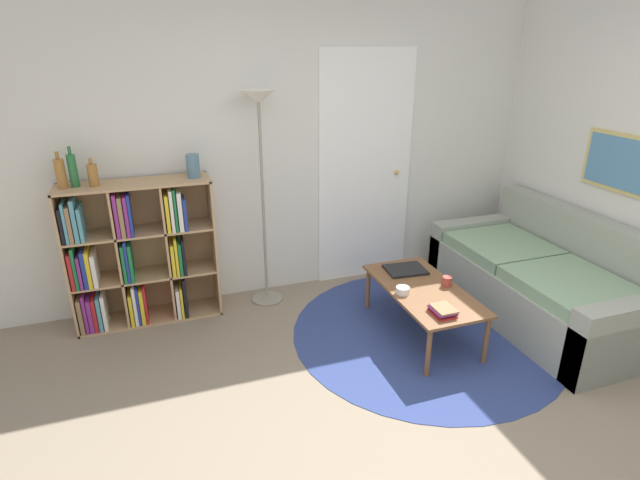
{
  "coord_description": "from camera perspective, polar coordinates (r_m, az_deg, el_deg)",
  "views": [
    {
      "loc": [
        -1.24,
        -1.8,
        2.15
      ],
      "look_at": [
        -0.19,
        1.26,
        0.85
      ],
      "focal_mm": 28.0,
      "sensor_mm": 36.0,
      "label": 1
    }
  ],
  "objects": [
    {
      "name": "coffee_table",
      "position": [
        3.91,
        11.71,
        -5.89
      ],
      "size": [
        0.54,
        1.07,
        0.39
      ],
      "color": "brown",
      "rests_on": "ground_plane"
    },
    {
      "name": "bottle_middle",
      "position": [
        4.04,
        -26.4,
        7.18
      ],
      "size": [
        0.06,
        0.06,
        0.29
      ],
      "color": "#236633",
      "rests_on": "bookshelf"
    },
    {
      "name": "rug",
      "position": [
        4.1,
        11.96,
        -10.25
      ],
      "size": [
        2.1,
        2.1,
        0.01
      ],
      "color": "navy",
      "rests_on": "ground_plane"
    },
    {
      "name": "bottle_right",
      "position": [
        4.01,
        -24.52,
        6.81
      ],
      "size": [
        0.07,
        0.07,
        0.2
      ],
      "color": "olive",
      "rests_on": "bookshelf"
    },
    {
      "name": "couch",
      "position": [
        4.54,
        24.27,
        -4.44
      ],
      "size": [
        0.93,
        1.87,
        0.85
      ],
      "color": "gray",
      "rests_on": "ground_plane"
    },
    {
      "name": "book_stack_on_table",
      "position": [
        3.56,
        13.85,
        -7.83
      ],
      "size": [
        0.15,
        0.19,
        0.05
      ],
      "color": "#B21E23",
      "rests_on": "coffee_table"
    },
    {
      "name": "wall_right",
      "position": [
        4.58,
        29.88,
        8.31
      ],
      "size": [
        0.08,
        5.28,
        2.6
      ],
      "color": "silver",
      "rests_on": "ground_plane"
    },
    {
      "name": "vase_on_shelf",
      "position": [
        4.01,
        -14.31,
        8.21
      ],
      "size": [
        0.1,
        0.1,
        0.18
      ],
      "color": "slate",
      "rests_on": "bookshelf"
    },
    {
      "name": "cup",
      "position": [
        3.95,
        14.31,
        -4.61
      ],
      "size": [
        0.07,
        0.07,
        0.08
      ],
      "color": "#A33D33",
      "rests_on": "coffee_table"
    },
    {
      "name": "bowl",
      "position": [
        3.77,
        9.43,
        -5.71
      ],
      "size": [
        0.1,
        0.1,
        0.05
      ],
      "color": "silver",
      "rests_on": "coffee_table"
    },
    {
      "name": "wall_back",
      "position": [
        4.39,
        -1.85,
        10.55
      ],
      "size": [
        7.27,
        0.11,
        2.6
      ],
      "color": "silver",
      "rests_on": "ground_plane"
    },
    {
      "name": "ground_plane",
      "position": [
        3.07,
        12.02,
        -23.18
      ],
      "size": [
        14.0,
        14.0,
        0.0
      ],
      "primitive_type": "plane",
      "color": "gray"
    },
    {
      "name": "bottle_left",
      "position": [
        4.04,
        -27.54,
        6.79
      ],
      "size": [
        0.07,
        0.07,
        0.27
      ],
      "color": "olive",
      "rests_on": "bookshelf"
    },
    {
      "name": "bookshelf",
      "position": [
        4.21,
        -20.44,
        -1.72
      ],
      "size": [
        1.12,
        0.34,
        1.16
      ],
      "color": "tan",
      "rests_on": "ground_plane"
    },
    {
      "name": "floor_lamp",
      "position": [
        4.02,
        -6.88,
        12.05
      ],
      "size": [
        0.28,
        0.28,
        1.8
      ],
      "color": "gray",
      "rests_on": "ground_plane"
    },
    {
      "name": "laptop",
      "position": [
        4.15,
        9.73,
        -3.35
      ],
      "size": [
        0.34,
        0.27,
        0.02
      ],
      "color": "black",
      "rests_on": "coffee_table"
    }
  ]
}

